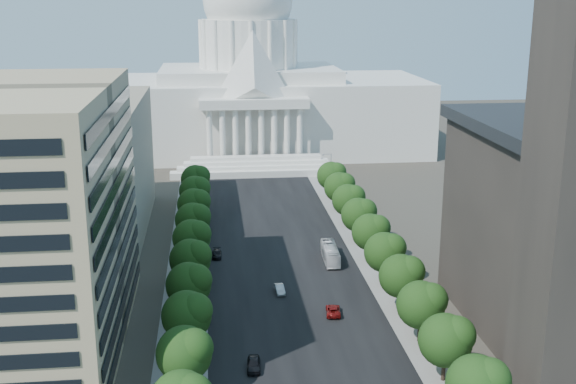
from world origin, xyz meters
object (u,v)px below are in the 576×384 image
object	(u,v)px
car_red	(333,310)
car_dark_b	(217,254)
car_silver	(280,289)
city_bus	(330,253)
car_dark_a	(254,364)

from	to	relation	value
car_red	car_dark_b	world-z (taller)	car_red
car_silver	city_bus	world-z (taller)	city_bus
car_dark_a	city_bus	world-z (taller)	city_bus
city_bus	car_dark_b	bearing A→B (deg)	171.00
car_red	car_dark_a	bearing A→B (deg)	56.46
city_bus	car_dark_a	bearing A→B (deg)	-110.97
car_dark_a	car_dark_b	bearing A→B (deg)	99.29
car_red	car_silver	bearing A→B (deg)	-44.61
car_red	city_bus	bearing A→B (deg)	-91.70
car_silver	city_bus	distance (m)	19.56
car_silver	car_dark_b	bearing A→B (deg)	115.35
car_silver	car_red	xyz separation A→B (m)	(8.16, -10.17, -0.00)
car_dark_b	city_bus	distance (m)	23.57
car_dark_b	city_bus	world-z (taller)	city_bus
car_dark_a	car_dark_b	distance (m)	47.76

